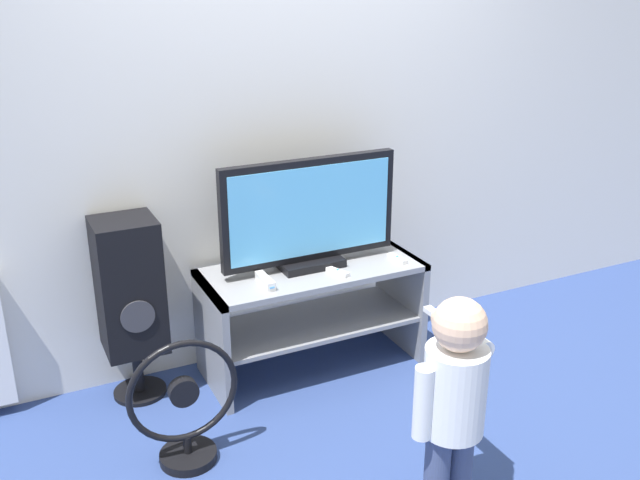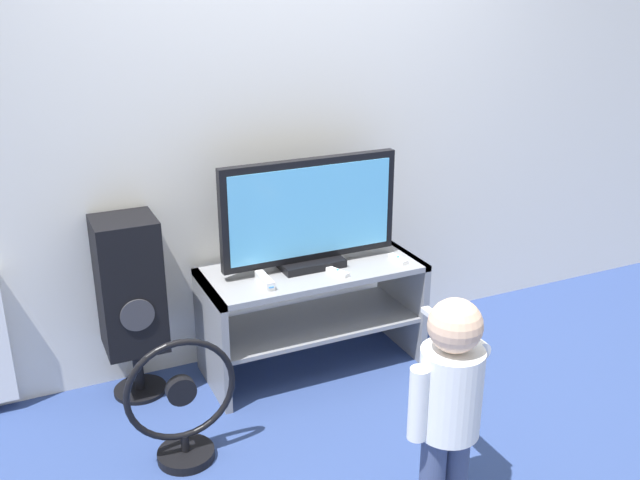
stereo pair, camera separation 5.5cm
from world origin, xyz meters
name	(u,v)px [view 1 (the left image)]	position (x,y,z in m)	size (l,w,h in m)	color
ground_plane	(333,387)	(0.00, 0.00, 0.00)	(16.00, 16.00, 0.00)	navy
wall_back	(284,113)	(0.00, 0.57, 1.30)	(10.00, 0.06, 2.60)	silver
tv_stand	(312,302)	(0.00, 0.24, 0.37)	(1.12, 0.49, 0.57)	gray
television	(310,215)	(0.00, 0.26, 0.84)	(0.93, 0.20, 0.56)	black
game_console	(265,281)	(-0.29, 0.14, 0.59)	(0.04, 0.17, 0.04)	white
remote_primary	(397,259)	(0.44, 0.13, 0.58)	(0.05, 0.13, 0.03)	white
remote_secondary	(338,272)	(0.08, 0.11, 0.58)	(0.08, 0.13, 0.03)	white
child	(453,391)	(0.00, -0.97, 0.54)	(0.35, 0.51, 0.92)	#3F4C72
speaker_tower	(130,289)	(-0.89, 0.38, 0.57)	(0.29, 0.29, 0.92)	black
floor_fan	(185,409)	(-0.82, -0.23, 0.26)	(0.48, 0.25, 0.58)	black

